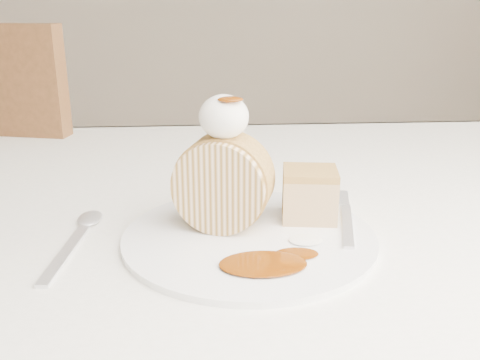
{
  "coord_description": "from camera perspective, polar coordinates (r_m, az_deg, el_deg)",
  "views": [
    {
      "loc": [
        -0.02,
        -0.5,
        1.01
      ],
      "look_at": [
        0.01,
        0.07,
        0.82
      ],
      "focal_mm": 40.0,
      "sensor_mm": 36.0,
      "label": 1
    }
  ],
  "objects": [
    {
      "name": "caramel_pool",
      "position": [
        0.55,
        2.47,
        -8.9
      ],
      "size": [
        0.1,
        0.07,
        0.0
      ],
      "primitive_type": null,
      "rotation": [
        0.0,
        0.0,
        -0.13
      ],
      "color": "#642A04",
      "rests_on": "plate"
    },
    {
      "name": "table",
      "position": [
        0.78,
        -1.69,
        -8.0
      ],
      "size": [
        1.4,
        0.9,
        0.75
      ],
      "color": "white",
      "rests_on": "ground"
    },
    {
      "name": "chair_far",
      "position": [
        1.39,
        -23.33,
        -2.09
      ],
      "size": [
        0.55,
        0.55,
        0.97
      ],
      "rotation": [
        0.0,
        0.0,
        2.91
      ],
      "color": "brown",
      "rests_on": "ground"
    },
    {
      "name": "whipped_cream",
      "position": [
        0.59,
        -1.74,
        6.76
      ],
      "size": [
        0.06,
        0.06,
        0.05
      ],
      "primitive_type": "ellipsoid",
      "color": "white",
      "rests_on": "roulade_slice"
    },
    {
      "name": "plate",
      "position": [
        0.62,
        0.99,
        -6.1
      ],
      "size": [
        0.32,
        0.32,
        0.01
      ],
      "primitive_type": "cylinder",
      "rotation": [
        0.0,
        0.0,
        -0.13
      ],
      "color": "white",
      "rests_on": "table"
    },
    {
      "name": "spoon",
      "position": [
        0.61,
        -18.1,
        -7.46
      ],
      "size": [
        0.04,
        0.18,
        0.0
      ],
      "primitive_type": "cube",
      "rotation": [
        0.0,
        0.0,
        -0.09
      ],
      "color": "silver",
      "rests_on": "table"
    },
    {
      "name": "cake_chunk",
      "position": [
        0.65,
        7.41,
        -1.84
      ],
      "size": [
        0.07,
        0.07,
        0.05
      ],
      "primitive_type": "cube",
      "rotation": [
        0.0,
        0.0,
        -0.13
      ],
      "color": "tan",
      "rests_on": "plate"
    },
    {
      "name": "fork",
      "position": [
        0.65,
        11.37,
        -4.75
      ],
      "size": [
        0.06,
        0.17,
        0.0
      ],
      "primitive_type": "cube",
      "rotation": [
        0.0,
        0.0,
        -0.22
      ],
      "color": "silver",
      "rests_on": "plate"
    },
    {
      "name": "caramel_drizzle",
      "position": [
        0.58,
        -1.03,
        9.2
      ],
      "size": [
        0.03,
        0.02,
        0.01
      ],
      "primitive_type": "ellipsoid",
      "color": "#642A04",
      "rests_on": "whipped_cream"
    },
    {
      "name": "roulade_slice",
      "position": [
        0.62,
        -1.84,
        -0.34
      ],
      "size": [
        0.12,
        0.09,
        0.11
      ],
      "primitive_type": "cylinder",
      "rotation": [
        1.57,
        0.0,
        -0.3
      ],
      "color": "beige",
      "rests_on": "plate"
    }
  ]
}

